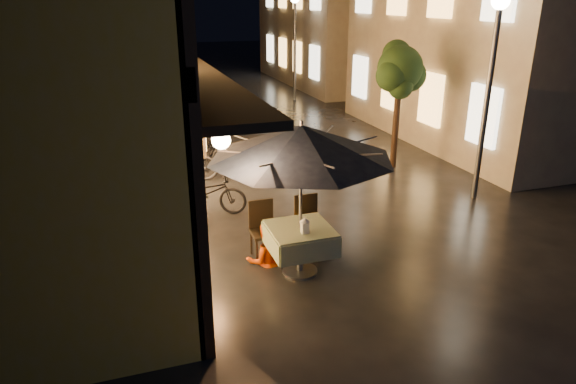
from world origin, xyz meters
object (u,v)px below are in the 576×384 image
object	(u,v)px
person_yellow	(310,216)
table_lantern	(305,225)
patio_umbrella	(301,142)
bicycle_0	(206,192)
streetlamp_near	(492,61)
cafe_table	(300,239)
person_orange	(265,224)

from	to	relation	value
person_yellow	table_lantern	bearing A→B (deg)	48.08
patio_umbrella	bicycle_0	world-z (taller)	patio_umbrella
table_lantern	person_yellow	size ratio (longest dim) A/B	0.18
streetlamp_near	table_lantern	distance (m)	5.51
patio_umbrella	table_lantern	bearing A→B (deg)	-90.00
streetlamp_near	patio_umbrella	size ratio (longest dim) A/B	1.51
cafe_table	person_orange	distance (m)	0.66
table_lantern	bicycle_0	world-z (taller)	table_lantern
patio_umbrella	bicycle_0	size ratio (longest dim) A/B	1.68
patio_umbrella	streetlamp_near	bearing A→B (deg)	21.52
patio_umbrella	person_orange	bearing A→B (deg)	129.92
patio_umbrella	bicycle_0	distance (m)	3.49
cafe_table	person_yellow	world-z (taller)	person_yellow
cafe_table	table_lantern	bearing A→B (deg)	-90.00
cafe_table	bicycle_0	bearing A→B (deg)	108.83
patio_umbrella	table_lantern	world-z (taller)	patio_umbrella
cafe_table	streetlamp_near	bearing A→B (deg)	21.52
bicycle_0	streetlamp_near	bearing A→B (deg)	-75.54
patio_umbrella	person_yellow	size ratio (longest dim) A/B	1.97
streetlamp_near	patio_umbrella	xyz separation A→B (m)	(-4.71, -1.86, -0.77)
patio_umbrella	person_orange	size ratio (longest dim) A/B	2.05
person_orange	bicycle_0	world-z (taller)	person_orange
cafe_table	bicycle_0	xyz separation A→B (m)	(-0.98, 2.88, -0.15)
person_orange	bicycle_0	bearing A→B (deg)	-73.91
patio_umbrella	person_orange	xyz separation A→B (m)	(-0.42, 0.50, -1.47)
cafe_table	person_orange	bearing A→B (deg)	129.92
person_orange	person_yellow	world-z (taller)	person_yellow
person_orange	person_yellow	xyz separation A→B (m)	(0.78, 0.02, 0.03)
patio_umbrella	person_yellow	bearing A→B (deg)	55.19
table_lantern	cafe_table	bearing A→B (deg)	90.00
cafe_table	person_orange	world-z (taller)	person_orange
table_lantern	bicycle_0	xyz separation A→B (m)	(-0.98, 3.09, -0.48)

